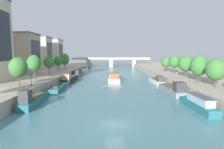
# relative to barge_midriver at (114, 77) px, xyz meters

# --- Properties ---
(ground_plane) EXTENTS (400.00, 400.00, 0.00)m
(ground_plane) POSITION_rel_barge_midriver_xyz_m (-0.90, -44.01, -0.96)
(ground_plane) COLOR teal
(quay_left) EXTENTS (36.00, 170.00, 2.46)m
(quay_left) POSITION_rel_barge_midriver_xyz_m (-35.87, 10.99, 0.27)
(quay_left) COLOR #A89E89
(quay_left) RESTS_ON ground
(quay_right) EXTENTS (36.00, 170.00, 2.46)m
(quay_right) POSITION_rel_barge_midriver_xyz_m (34.07, 10.99, 0.27)
(quay_right) COLOR #A89E89
(quay_right) RESTS_ON ground
(barge_midriver) EXTENTS (4.48, 20.80, 3.14)m
(barge_midriver) POSITION_rel_barge_midriver_xyz_m (0.00, 0.00, 0.00)
(barge_midriver) COLOR silver
(barge_midriver) RESTS_ON ground
(wake_behind_barge) EXTENTS (5.60, 5.95, 0.03)m
(wake_behind_barge) POSITION_rel_barge_midriver_xyz_m (-0.98, -13.46, -0.95)
(wake_behind_barge) COLOR silver
(wake_behind_barge) RESTS_ON ground
(moored_boat_left_near) EXTENTS (2.62, 11.49, 3.55)m
(moored_boat_left_near) POSITION_rel_barge_midriver_xyz_m (-16.20, -34.12, 0.08)
(moored_boat_left_near) COLOR #23666B
(moored_boat_left_near) RESTS_ON ground
(moored_boat_left_upstream) EXTENTS (2.80, 12.18, 2.33)m
(moored_boat_left_upstream) POSITION_rel_barge_midriver_xyz_m (-15.37, -19.76, -0.32)
(moored_boat_left_upstream) COLOR #23666B
(moored_boat_left_upstream) RESTS_ON ground
(moored_boat_left_midway) EXTENTS (3.03, 15.11, 3.16)m
(moored_boat_left_midway) POSITION_rel_barge_midriver_xyz_m (-15.65, -4.93, 0.02)
(moored_boat_left_midway) COLOR black
(moored_boat_left_midway) RESTS_ON ground
(moored_boat_left_far) EXTENTS (3.21, 15.43, 2.65)m
(moored_boat_left_far) POSITION_rel_barge_midriver_xyz_m (-16.21, 13.57, 0.14)
(moored_boat_left_far) COLOR gray
(moored_boat_left_far) RESTS_ON ground
(moored_boat_left_gap_after) EXTENTS (3.18, 15.75, 2.50)m
(moored_boat_left_gap_after) POSITION_rel_barge_midriver_xyz_m (-15.53, 30.35, 0.08)
(moored_boat_left_gap_after) COLOR silver
(moored_boat_left_gap_after) RESTS_ON ground
(moored_boat_left_downstream) EXTENTS (1.97, 10.87, 2.93)m
(moored_boat_left_downstream) POSITION_rel_barge_midriver_xyz_m (-15.90, 45.38, -0.07)
(moored_boat_left_downstream) COLOR black
(moored_boat_left_downstream) RESTS_ON ground
(moored_boat_right_second) EXTENTS (2.49, 10.84, 2.58)m
(moored_boat_right_second) POSITION_rel_barge_midriver_xyz_m (13.98, -37.09, 0.12)
(moored_boat_right_second) COLOR #23666B
(moored_boat_right_second) RESTS_ON ground
(moored_boat_right_end) EXTENTS (3.13, 14.75, 3.32)m
(moored_boat_right_end) POSITION_rel_barge_midriver_xyz_m (14.30, -23.17, 0.02)
(moored_boat_right_end) COLOR gray
(moored_boat_right_end) RESTS_ON ground
(moored_boat_right_far) EXTENTS (2.59, 12.27, 2.92)m
(moored_boat_right_far) POSITION_rel_barge_midriver_xyz_m (14.03, -8.62, -0.08)
(moored_boat_right_far) COLOR silver
(moored_boat_right_far) RESTS_ON ground
(tree_left_nearest) EXTENTS (4.03, 4.03, 6.50)m
(tree_left_nearest) POSITION_rel_barge_midriver_xyz_m (-22.71, -26.12, 5.68)
(tree_left_nearest) COLOR brown
(tree_left_nearest) RESTS_ON quay_left
(tree_left_past_mid) EXTENTS (3.91, 3.91, 6.98)m
(tree_left_past_mid) POSITION_rel_barge_midriver_xyz_m (-23.49, -15.49, 6.08)
(tree_left_past_mid) COLOR brown
(tree_left_past_mid) RESTS_ON quay_left
(tree_left_by_lamp) EXTENTS (3.67, 3.67, 6.36)m
(tree_left_by_lamp) POSITION_rel_barge_midriver_xyz_m (-23.39, -3.04, 5.77)
(tree_left_by_lamp) COLOR brown
(tree_left_by_lamp) RESTS_ON quay_left
(tree_left_far) EXTENTS (3.70, 3.70, 6.35)m
(tree_left_far) POSITION_rel_barge_midriver_xyz_m (-23.59, 9.20, 5.77)
(tree_left_far) COLOR brown
(tree_left_far) RESTS_ON quay_left
(tree_left_third) EXTENTS (4.52, 4.52, 7.49)m
(tree_left_third) POSITION_rel_barge_midriver_xyz_m (-23.55, 19.79, 6.22)
(tree_left_third) COLOR brown
(tree_left_third) RESTS_ON quay_left
(tree_right_midway) EXTENTS (4.44, 4.44, 6.30)m
(tree_right_midway) POSITION_rel_barge_midriver_xyz_m (21.64, -28.75, 5.37)
(tree_right_midway) COLOR brown
(tree_right_midway) RESTS_ON quay_right
(tree_right_far) EXTENTS (4.39, 4.39, 6.95)m
(tree_right_far) POSITION_rel_barge_midriver_xyz_m (21.34, -21.67, 5.77)
(tree_right_far) COLOR brown
(tree_right_far) RESTS_ON quay_right
(tree_right_nearest) EXTENTS (4.74, 4.74, 6.78)m
(tree_right_nearest) POSITION_rel_barge_midriver_xyz_m (21.75, -12.71, 5.80)
(tree_right_nearest) COLOR brown
(tree_right_nearest) RESTS_ON quay_right
(tree_right_third) EXTENTS (3.84, 3.84, 6.76)m
(tree_right_third) POSITION_rel_barge_midriver_xyz_m (21.89, -2.13, 5.93)
(tree_right_third) COLOR brown
(tree_right_third) RESTS_ON quay_right
(tree_right_past_mid) EXTENTS (4.03, 4.03, 6.09)m
(tree_right_past_mid) POSITION_rel_barge_midriver_xyz_m (21.66, 6.91, 5.33)
(tree_right_past_mid) COLOR brown
(tree_right_past_mid) RESTS_ON quay_right
(lamppost_left_bank) EXTENTS (0.28, 0.28, 4.51)m
(lamppost_left_bank) POSITION_rel_barge_midriver_xyz_m (-19.47, -27.05, 3.97)
(lamppost_left_bank) COLOR black
(lamppost_left_bank) RESTS_ON quay_left
(building_left_corner) EXTENTS (15.64, 10.28, 14.91)m
(building_left_corner) POSITION_rel_barge_midriver_xyz_m (-36.71, 0.06, 8.97)
(building_left_corner) COLOR #A89989
(building_left_corner) RESTS_ON quay_left
(building_left_far_end) EXTENTS (12.03, 9.40, 15.47)m
(building_left_far_end) POSITION_rel_barge_midriver_xyz_m (-36.71, 20.82, 9.24)
(building_left_far_end) COLOR beige
(building_left_far_end) RESTS_ON quay_left
(building_left_middle) EXTENTS (14.69, 10.48, 15.51)m
(building_left_middle) POSITION_rel_barge_midriver_xyz_m (-36.71, 36.06, 9.27)
(building_left_middle) COLOR beige
(building_left_middle) RESTS_ON quay_left
(bridge_far) EXTENTS (57.94, 4.40, 7.03)m
(bridge_far) POSITION_rel_barge_midriver_xyz_m (-0.90, 67.99, 3.48)
(bridge_far) COLOR #ADA899
(bridge_far) RESTS_ON ground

